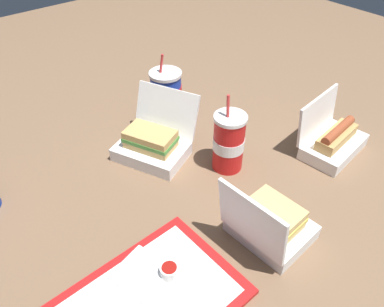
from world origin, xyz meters
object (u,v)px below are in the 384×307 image
(food_tray, at_px, (148,303))
(soda_cup_left, at_px, (229,142))
(clamshell_sandwich_center, at_px, (270,223))
(soda_cup_corner, at_px, (166,93))
(ketchup_cup, at_px, (169,270))
(clamshell_sandwich_back, at_px, (153,143))
(clamshell_hotdog_right, at_px, (332,140))

(food_tray, xyz_separation_m, soda_cup_left, (-0.41, -0.20, 0.08))
(clamshell_sandwich_center, height_order, soda_cup_corner, soda_cup_corner)
(food_tray, relative_size, soda_cup_corner, 1.75)
(food_tray, relative_size, ketchup_cup, 9.39)
(ketchup_cup, relative_size, soda_cup_corner, 0.19)
(food_tray, xyz_separation_m, clamshell_sandwich_center, (-0.31, 0.04, 0.04))
(ketchup_cup, bearing_deg, clamshell_sandwich_back, -120.88)
(ketchup_cup, relative_size, clamshell_sandwich_center, 0.22)
(ketchup_cup, distance_m, soda_cup_corner, 0.63)
(clamshell_hotdog_right, xyz_separation_m, soda_cup_left, (0.28, -0.15, 0.05))
(soda_cup_corner, bearing_deg, clamshell_hotdog_right, 117.80)
(clamshell_hotdog_right, xyz_separation_m, clamshell_sandwich_back, (0.41, -0.32, 0.00))
(ketchup_cup, distance_m, clamshell_sandwich_back, 0.41)
(soda_cup_corner, bearing_deg, food_tray, 49.61)
(clamshell_sandwich_center, xyz_separation_m, soda_cup_corner, (-0.13, -0.57, 0.04))
(ketchup_cup, bearing_deg, soda_cup_left, -152.39)
(food_tray, bearing_deg, soda_cup_left, -154.28)
(ketchup_cup, bearing_deg, clamshell_hotdog_right, -177.16)
(clamshell_sandwich_center, xyz_separation_m, soda_cup_left, (-0.10, -0.24, 0.04))
(clamshell_hotdog_right, distance_m, clamshell_sandwich_back, 0.53)
(clamshell_hotdog_right, xyz_separation_m, clamshell_sandwich_center, (0.38, 0.09, 0.00))
(clamshell_hotdog_right, height_order, clamshell_sandwich_back, clamshell_sandwich_back)
(ketchup_cup, height_order, soda_cup_corner, soda_cup_corner)
(food_tray, relative_size, soda_cup_left, 1.62)
(clamshell_sandwich_back, relative_size, soda_cup_left, 1.12)
(ketchup_cup, height_order, soda_cup_left, soda_cup_left)
(food_tray, height_order, clamshell_hotdog_right, clamshell_hotdog_right)
(clamshell_sandwich_back, bearing_deg, food_tray, 52.95)
(food_tray, relative_size, clamshell_hotdog_right, 1.74)
(clamshell_sandwich_center, height_order, clamshell_sandwich_back, clamshell_sandwich_center)
(food_tray, bearing_deg, clamshell_sandwich_back, -127.05)
(ketchup_cup, relative_size, soda_cup_left, 0.17)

